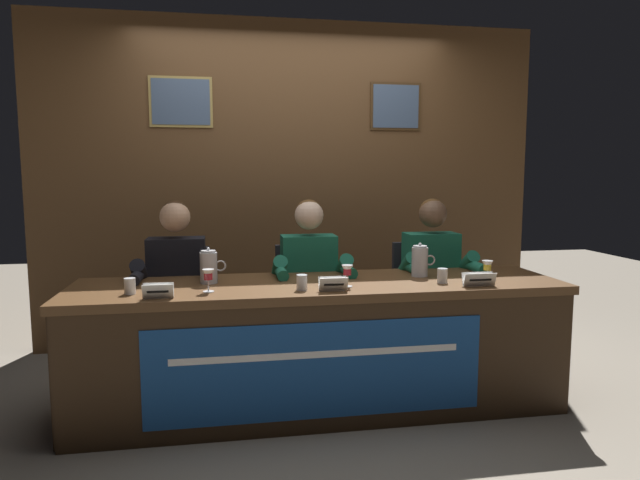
% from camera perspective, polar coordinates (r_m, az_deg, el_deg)
% --- Properties ---
extents(ground_plane, '(12.00, 12.00, 0.00)m').
position_cam_1_polar(ground_plane, '(3.51, 0.00, -16.55)').
color(ground_plane, gray).
extents(wall_back_panelled, '(4.06, 0.14, 2.60)m').
position_cam_1_polar(wall_back_panelled, '(4.59, -2.96, 5.71)').
color(wall_back_panelled, brown).
rests_on(wall_back_panelled, ground_plane).
extents(conference_table, '(2.86, 0.75, 0.76)m').
position_cam_1_polar(conference_table, '(3.24, 0.29, -9.03)').
color(conference_table, brown).
rests_on(conference_table, ground_plane).
extents(chair_left, '(0.44, 0.44, 0.90)m').
position_cam_1_polar(chair_left, '(3.87, -14.15, -7.75)').
color(chair_left, black).
rests_on(chair_left, ground_plane).
extents(panelist_left, '(0.51, 0.48, 1.22)m').
position_cam_1_polar(panelist_left, '(3.61, -14.51, -4.28)').
color(panelist_left, black).
rests_on(panelist_left, ground_plane).
extents(nameplate_left, '(0.15, 0.06, 0.08)m').
position_cam_1_polar(nameplate_left, '(2.97, -16.24, -5.03)').
color(nameplate_left, white).
rests_on(nameplate_left, conference_table).
extents(juice_glass_left, '(0.06, 0.06, 0.12)m').
position_cam_1_polar(juice_glass_left, '(3.06, -11.37, -3.66)').
color(juice_glass_left, white).
rests_on(juice_glass_left, conference_table).
extents(water_cup_left, '(0.06, 0.06, 0.08)m').
position_cam_1_polar(water_cup_left, '(3.13, -18.88, -4.56)').
color(water_cup_left, silver).
rests_on(water_cup_left, conference_table).
extents(chair_center, '(0.44, 0.44, 0.90)m').
position_cam_1_polar(chair_center, '(3.89, -1.41, -7.43)').
color(chair_center, black).
rests_on(chair_center, ground_plane).
extents(panelist_center, '(0.51, 0.48, 1.22)m').
position_cam_1_polar(panelist_center, '(3.64, -0.97, -3.97)').
color(panelist_center, black).
rests_on(panelist_center, ground_plane).
extents(nameplate_center, '(0.16, 0.06, 0.08)m').
position_cam_1_polar(nameplate_center, '(3.03, 1.36, -4.52)').
color(nameplate_center, white).
rests_on(nameplate_center, conference_table).
extents(juice_glass_center, '(0.06, 0.06, 0.12)m').
position_cam_1_polar(juice_glass_center, '(3.14, 2.81, -3.26)').
color(juice_glass_center, white).
rests_on(juice_glass_center, conference_table).
extents(water_cup_center, '(0.06, 0.06, 0.08)m').
position_cam_1_polar(water_cup_center, '(3.06, -1.87, -4.44)').
color(water_cup_center, silver).
rests_on(water_cup_center, conference_table).
extents(chair_right, '(0.44, 0.44, 0.90)m').
position_cam_1_polar(chair_right, '(4.10, 10.55, -6.81)').
color(chair_right, black).
rests_on(chair_right, ground_plane).
extents(panelist_right, '(0.51, 0.48, 1.22)m').
position_cam_1_polar(panelist_right, '(3.86, 11.67, -3.49)').
color(panelist_right, black).
rests_on(panelist_right, ground_plane).
extents(nameplate_right, '(0.19, 0.06, 0.08)m').
position_cam_1_polar(nameplate_right, '(3.28, 15.96, -3.89)').
color(nameplate_right, white).
rests_on(nameplate_right, conference_table).
extents(juice_glass_right, '(0.06, 0.06, 0.12)m').
position_cam_1_polar(juice_glass_right, '(3.44, 16.76, -2.66)').
color(juice_glass_right, white).
rests_on(juice_glass_right, conference_table).
extents(water_cup_right, '(0.06, 0.06, 0.08)m').
position_cam_1_polar(water_cup_right, '(3.33, 12.41, -3.66)').
color(water_cup_right, silver).
rests_on(water_cup_right, conference_table).
extents(water_pitcher_left_side, '(0.15, 0.10, 0.21)m').
position_cam_1_polar(water_pitcher_left_side, '(3.31, -11.30, -2.72)').
color(water_pitcher_left_side, silver).
rests_on(water_pitcher_left_side, conference_table).
extents(water_pitcher_right_side, '(0.15, 0.10, 0.21)m').
position_cam_1_polar(water_pitcher_right_side, '(3.51, 10.19, -2.14)').
color(water_pitcher_right_side, silver).
rests_on(water_pitcher_right_side, conference_table).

